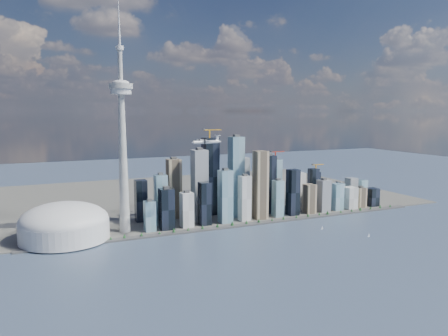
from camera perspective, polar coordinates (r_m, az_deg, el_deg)
name	(u,v)px	position (r m, az deg, el deg)	size (l,w,h in m)	color
ground	(299,254)	(944.14, 9.75, -10.99)	(4000.00, 4000.00, 0.00)	#303F55
seawall	(245,225)	(1150.50, 2.76, -7.42)	(1100.00, 22.00, 4.00)	#383838
land	(188,195)	(1555.36, -4.74, -3.53)	(1400.00, 900.00, 3.00)	#4C4C47
shoreline_trees	(245,222)	(1148.78, 2.77, -7.09)	(960.53, 7.20, 8.80)	#3F2D1E
skyscraper_cluster	(250,190)	(1236.47, 3.44, -2.87)	(736.00, 142.00, 245.49)	black
needle_tower	(122,137)	(1073.01, -13.14, 3.99)	(56.00, 56.00, 550.50)	gray
dome_stadium	(64,224)	(1075.01, -20.12, -6.88)	(200.00, 200.00, 86.00)	silver
airplane	(206,142)	(998.99, -2.32, 3.47)	(76.87, 68.09, 18.73)	silver
sailboat_west	(369,235)	(1106.57, 18.39, -8.34)	(7.15, 3.76, 10.00)	white
sailboat_east	(322,228)	(1140.59, 12.70, -7.67)	(6.98, 2.15, 9.69)	white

